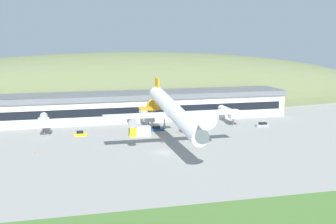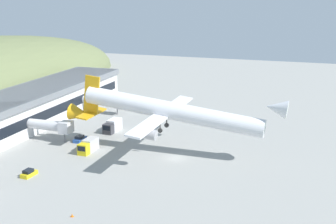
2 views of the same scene
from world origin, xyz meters
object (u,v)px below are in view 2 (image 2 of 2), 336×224
Objects in this scene: jetway_1 at (52,126)px; service_car_1 at (29,173)px; fuel_truck at (113,126)px; jetway_2 at (105,101)px; service_car_0 at (80,139)px; box_truck at (88,146)px; cargo_airplane at (168,111)px; traffic_cone_0 at (72,215)px; service_car_3 at (142,108)px.

jetway_1 reaches higher than service_car_1.
service_car_1 is 0.54× the size of fuel_truck.
jetway_2 is 28.20m from service_car_0.
jetway_1 reaches higher than box_truck.
jetway_2 is 19.91m from fuel_truck.
cargo_airplane is 92.54× the size of traffic_cone_0.
box_truck is (-42.48, -3.33, 0.86)m from service_car_3.
service_car_1 is 0.58× the size of box_truck.
service_car_3 reaches higher than traffic_cone_0.
jetway_2 reaches higher than fuel_truck.
fuel_truck is (-25.38, -1.63, 0.95)m from service_car_3.
service_car_3 is (8.57, -8.77, -3.39)m from jetway_2.
service_car_0 is at bearing 88.03° from cargo_airplane.
jetway_1 is 0.91× the size of jetway_2.
service_car_1 is at bearing 135.88° from cargo_airplane.
fuel_truck is 12.29× the size of traffic_cone_0.
service_car_3 is 0.67× the size of box_truck.
fuel_truck is 1.08× the size of box_truck.
traffic_cone_0 is at bearing -167.21° from service_car_3.
jetway_1 is 44.22m from traffic_cone_0.
service_car_3 is at bearing -1.15° from service_car_1.
jetway_1 is 0.23× the size of cargo_airplane.
fuel_truck is at bearing -148.26° from jetway_2.
traffic_cone_0 is at bearing -152.65° from service_car_0.
jetway_2 is 3.09× the size of service_car_0.
cargo_airplane is 24.48m from fuel_truck.
service_car_3 is (35.90, -2.70, -0.01)m from service_car_0.
jetway_2 is 0.25× the size of cargo_airplane.
jetway_1 is 16.78m from fuel_truck.
box_truck is (-5.74, 18.19, -8.73)m from cargo_airplane.
service_car_1 is at bearing 175.34° from fuel_truck.
jetway_1 is at bearing 165.93° from service_car_3.
jetway_2 reaches higher than service_car_3.
fuel_truck is at bearing -176.33° from service_car_3.
cargo_airplane reaches higher than service_car_0.
cargo_airplane is at bearing -44.12° from service_car_1.
fuel_truck reaches higher than service_car_1.
box_truck reaches higher than service_car_1.
jetway_2 is 1.91× the size of fuel_truck.
service_car_3 is at bearing 3.67° from fuel_truck.
box_truck is (-33.90, -12.10, -2.53)m from jetway_2.
fuel_truck reaches higher than box_truck.
box_truck is at bearing -174.32° from fuel_truck.
service_car_1 is at bearing -176.49° from service_car_0.
service_car_0 is 11.42m from fuel_truck.
service_car_3 is 75.11m from traffic_cone_0.
service_car_3 is 25.45m from fuel_truck.
service_car_0 is at bearing 42.50° from box_truck.
service_car_1 reaches higher than service_car_3.
service_car_1 is 6.59× the size of traffic_cone_0.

